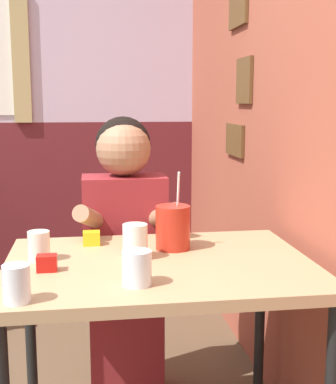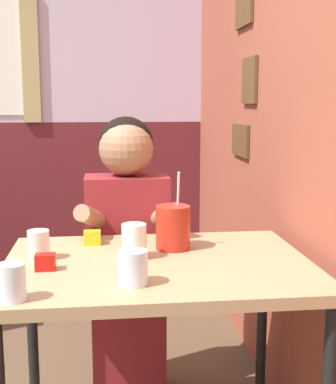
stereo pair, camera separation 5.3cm
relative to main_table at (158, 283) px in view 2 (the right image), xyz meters
The scene contains 11 objects.
brick_wall_right 1.33m from the main_table, 60.08° to the left, with size 0.08×4.52×2.70m.
back_wall 2.49m from the main_table, 107.63° to the left, with size 5.51×0.09×2.70m.
main_table is the anchor object (origin of this frame).
person_seated 0.52m from the main_table, 98.39° to the left, with size 0.42×0.42×1.19m.
cocktail_pitcher 0.22m from the main_table, 65.10° to the left, with size 0.12×0.12×0.27m.
glass_near_pitcher 0.52m from the main_table, 143.77° to the right, with size 0.07×0.07×0.10m.
glass_center 0.16m from the main_table, 148.80° to the left, with size 0.08×0.08×0.11m.
glass_far_side 0.41m from the main_table, 169.61° to the left, with size 0.07×0.07×0.10m.
glass_by_brick 0.26m from the main_table, 113.17° to the right, with size 0.08×0.08×0.10m.
condiment_ketchup 0.37m from the main_table, behind, with size 0.06×0.04×0.05m.
condiment_mustard 0.33m from the main_table, 132.29° to the left, with size 0.06×0.04×0.05m.
Camera 2 is at (0.55, -1.37, 1.24)m, focal length 50.00 mm.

